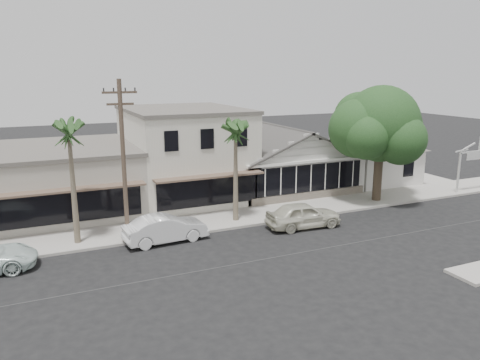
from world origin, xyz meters
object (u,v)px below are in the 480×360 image
car_1 (166,229)px  car_0 (303,215)px  arch_sign (479,153)px  shade_tree (378,126)px  utility_pole (123,159)px

car_1 → car_0: bearing=-101.2°
arch_sign → car_0: 17.30m
arch_sign → car_1: (-25.41, -0.75, -2.39)m
car_0 → shade_tree: (7.93, 3.02, 4.78)m
arch_sign → utility_pole: bearing=-179.8°
utility_pole → shade_tree: (18.29, 1.33, 0.78)m
utility_pole → car_0: bearing=-9.3°
arch_sign → car_0: (-17.04, -1.79, -2.37)m
car_0 → arch_sign: bearing=-80.2°
shade_tree → utility_pole: bearing=-175.8°
car_0 → car_1: size_ratio=0.99×
car_0 → car_1: car_0 is taller
arch_sign → car_0: bearing=-174.0°
car_0 → car_1: (-8.37, 1.04, -0.02)m
utility_pole → car_1: bearing=-18.1°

